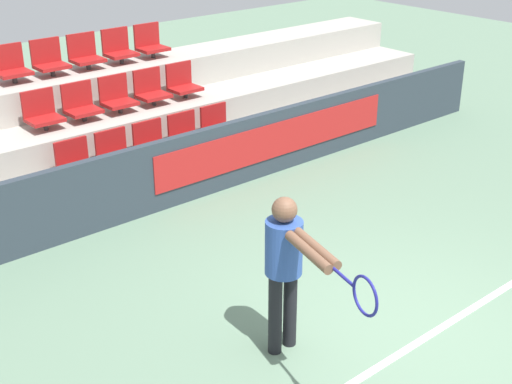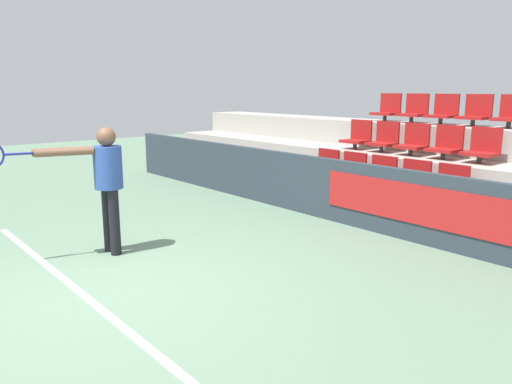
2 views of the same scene
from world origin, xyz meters
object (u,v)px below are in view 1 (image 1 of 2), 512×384
(stadium_chair_14, at_px, (150,43))
(stadium_chair_0, at_px, (76,163))
(stadium_chair_3, at_px, (185,134))
(stadium_chair_9, at_px, (183,83))
(stadium_chair_12, at_px, (85,54))
(tennis_player, at_px, (288,261))
(stadium_chair_4, at_px, (217,126))
(stadium_chair_10, at_px, (11,67))
(stadium_chair_5, at_px, (42,113))
(stadium_chair_11, at_px, (49,60))
(stadium_chair_6, at_px, (81,105))
(stadium_chair_8, at_px, (151,90))
(stadium_chair_13, at_px, (119,48))
(stadium_chair_7, at_px, (117,97))
(stadium_chair_1, at_px, (115,153))
(stadium_chair_2, at_px, (151,143))

(stadium_chair_14, bearing_deg, stadium_chair_0, -143.27)
(stadium_chair_14, bearing_deg, stadium_chair_3, -108.52)
(stadium_chair_0, height_order, stadium_chair_9, stadium_chair_9)
(stadium_chair_12, xyz_separation_m, tennis_player, (-1.15, -5.78, -0.65))
(stadium_chair_4, distance_m, stadium_chair_10, 3.05)
(stadium_chair_5, distance_m, stadium_chair_11, 1.15)
(stadium_chair_4, bearing_deg, stadium_chair_9, 90.00)
(stadium_chair_6, relative_size, stadium_chair_8, 1.00)
(stadium_chair_12, height_order, stadium_chair_14, same)
(stadium_chair_4, relative_size, stadium_chair_11, 1.00)
(stadium_chair_4, distance_m, stadium_chair_12, 2.29)
(stadium_chair_8, bearing_deg, stadium_chair_12, 123.83)
(stadium_chair_0, bearing_deg, stadium_chair_13, 44.85)
(stadium_chair_0, distance_m, stadium_chair_11, 2.06)
(stadium_chair_9, relative_size, stadium_chair_10, 1.00)
(stadium_chair_5, xyz_separation_m, stadium_chair_7, (1.16, 0.00, 0.00))
(tennis_player, bearing_deg, stadium_chair_1, 96.66)
(stadium_chair_2, bearing_deg, stadium_chair_4, 0.00)
(stadium_chair_13, bearing_deg, stadium_chair_4, -71.48)
(stadium_chair_1, distance_m, stadium_chair_8, 1.53)
(stadium_chair_3, distance_m, stadium_chair_13, 1.98)
(stadium_chair_12, bearing_deg, stadium_chair_1, -108.52)
(stadium_chair_10, bearing_deg, stadium_chair_1, -71.48)
(stadium_chair_7, relative_size, stadium_chair_13, 1.00)
(stadium_chair_4, bearing_deg, stadium_chair_10, 143.27)
(stadium_chair_11, bearing_deg, stadium_chair_2, -71.48)
(stadium_chair_0, xyz_separation_m, stadium_chair_14, (2.33, 1.74, 0.95))
(stadium_chair_5, relative_size, stadium_chair_14, 1.00)
(stadium_chair_10, distance_m, tennis_player, 5.81)
(stadium_chair_3, xyz_separation_m, stadium_chair_8, (0.00, 0.87, 0.47))
(stadium_chair_6, xyz_separation_m, tennis_player, (-0.56, -4.91, -0.18))
(stadium_chair_10, relative_size, tennis_player, 0.33)
(stadium_chair_3, relative_size, stadium_chair_6, 1.00)
(stadium_chair_7, bearing_deg, stadium_chair_6, 180.00)
(stadium_chair_4, distance_m, stadium_chair_9, 0.99)
(stadium_chair_7, relative_size, stadium_chair_8, 1.00)
(stadium_chair_3, xyz_separation_m, stadium_chair_9, (0.58, 0.87, 0.47))
(stadium_chair_5, xyz_separation_m, stadium_chair_11, (0.58, 0.87, 0.47))
(stadium_chair_5, bearing_deg, stadium_chair_6, 0.00)
(stadium_chair_3, xyz_separation_m, tennis_player, (-1.73, -4.04, 0.29))
(stadium_chair_5, xyz_separation_m, stadium_chair_13, (1.75, 0.87, 0.47))
(stadium_chair_2, relative_size, stadium_chair_3, 1.00)
(stadium_chair_11, height_order, tennis_player, stadium_chair_11)
(stadium_chair_9, height_order, stadium_chair_10, stadium_chair_10)
(stadium_chair_0, bearing_deg, stadium_chair_7, 36.73)
(stadium_chair_7, distance_m, tennis_player, 5.04)
(stadium_chair_2, distance_m, stadium_chair_3, 0.58)
(stadium_chair_3, relative_size, tennis_player, 0.33)
(stadium_chair_8, xyz_separation_m, stadium_chair_14, (0.58, 0.87, 0.47))
(stadium_chair_3, height_order, stadium_chair_8, stadium_chair_8)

